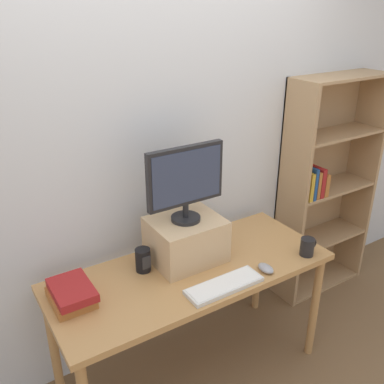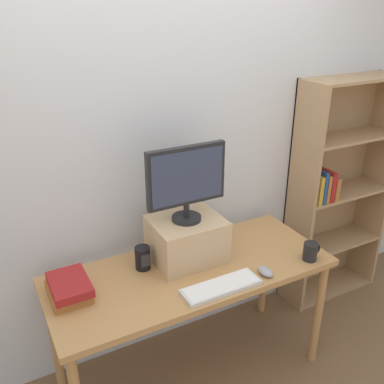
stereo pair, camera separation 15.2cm
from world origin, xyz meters
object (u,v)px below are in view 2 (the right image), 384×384
Objects in this scene: book_stack at (69,288)px; coffee_mug at (311,251)px; desk at (191,281)px; computer_monitor at (186,180)px; desk_speaker at (143,258)px; bookshelf_unit at (335,191)px; keyboard at (221,287)px; riser_box at (187,239)px; computer_mouse at (265,271)px.

book_stack is 2.31× the size of coffee_mug.
desk is 3.50× the size of computer_monitor.
desk is 0.30m from desk_speaker.
bookshelf_unit is 12.60× the size of desk_speaker.
desk is at bearing 102.42° from keyboard.
riser_box is 3.42× the size of coffee_mug.
desk is 4.03× the size of riser_box.
computer_monitor is 4.29× the size of computer_mouse.
desk_speaker is at bearing 150.72° from desk.
desk_speaker reaches higher than book_stack.
keyboard is at bearing 179.25° from computer_mouse.
desk is 0.69m from coffee_mug.
computer_monitor is 0.49m from desk_speaker.
computer_mouse reaches higher than keyboard.
keyboard is at bearing -86.12° from computer_monitor.
keyboard is 4.01× the size of computer_mouse.
computer_mouse is 0.31m from coffee_mug.
riser_box is 1.48× the size of book_stack.
bookshelf_unit is 1.38m from keyboard.
coffee_mug is 0.87× the size of desk_speaker.
book_stack is at bearing 173.35° from desk.
computer_monitor is 0.58m from keyboard.
computer_monitor is at bearing 150.88° from coffee_mug.
computer_monitor is 0.80m from book_stack.
book_stack reaches higher than computer_mouse.
desk is at bearing -104.54° from riser_box.
keyboard is (-1.28, -0.51, -0.07)m from bookshelf_unit.
desk is 15.04× the size of computer_mouse.
bookshelf_unit is 1.37m from computer_monitor.
riser_box is at bearing 90.00° from computer_monitor.
bookshelf_unit is 14.56× the size of coffee_mug.
bookshelf_unit is at bearing 5.91° from book_stack.
desk is at bearing 144.48° from computer_mouse.
bookshelf_unit is 3.96× the size of keyboard.
desk is 13.77× the size of coffee_mug.
riser_box is 3.73× the size of computer_mouse.
book_stack is (-0.67, -0.03, -0.08)m from riser_box.
computer_monitor is 0.82m from coffee_mug.
bookshelf_unit is 1.98m from book_stack.
computer_mouse is at bearing 179.77° from coffee_mug.
computer_monitor is 0.65m from computer_mouse.
desk_speaker is (-1.56, -0.15, -0.01)m from bookshelf_unit.
computer_monitor is at bearing 93.88° from keyboard.
desk is 3.75× the size of keyboard.
desk_speaker is at bearing 7.43° from book_stack.
desk_speaker is at bearing 146.95° from computer_mouse.
keyboard is at bearing -86.13° from riser_box.
riser_box is (0.03, 0.11, 0.21)m from desk.
bookshelf_unit is at bearing 27.02° from computer_mouse.
computer_monitor reaches higher than coffee_mug.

